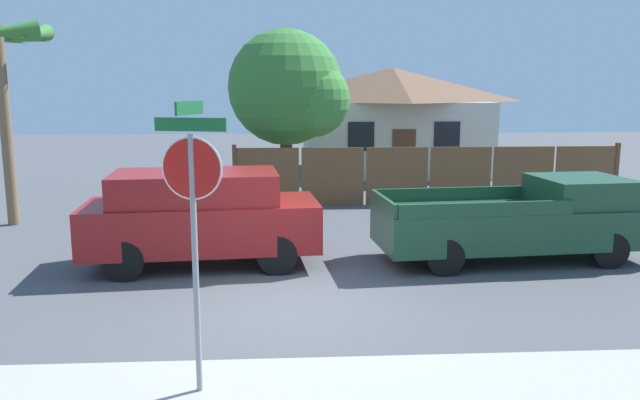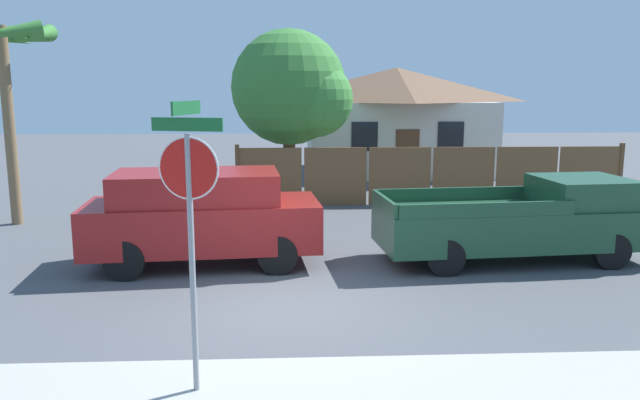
{
  "view_description": "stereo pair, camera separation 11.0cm",
  "coord_description": "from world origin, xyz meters",
  "px_view_note": "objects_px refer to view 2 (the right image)",
  "views": [
    {
      "loc": [
        -0.04,
        -9.76,
        3.52
      ],
      "look_at": [
        0.59,
        0.94,
        1.6
      ],
      "focal_mm": 35.0,
      "sensor_mm": 36.0,
      "label": 1
    },
    {
      "loc": [
        0.07,
        -9.77,
        3.52
      ],
      "look_at": [
        0.59,
        0.94,
        1.6
      ],
      "focal_mm": 35.0,
      "sensor_mm": 36.0,
      "label": 2
    }
  ],
  "objects_px": {
    "house": "(396,119)",
    "stop_sign": "(190,200)",
    "oak_tree": "(294,90)",
    "orange_pickup": "(523,220)",
    "palm_tree": "(3,52)",
    "red_suv": "(202,215)"
  },
  "relations": [
    {
      "from": "house",
      "to": "stop_sign",
      "type": "xyz_separation_m",
      "value": [
        -5.62,
        -19.37,
        0.02
      ]
    },
    {
      "from": "oak_tree",
      "to": "orange_pickup",
      "type": "bearing_deg",
      "value": -60.06
    },
    {
      "from": "orange_pickup",
      "to": "oak_tree",
      "type": "bearing_deg",
      "value": 114.85
    },
    {
      "from": "palm_tree",
      "to": "red_suv",
      "type": "bearing_deg",
      "value": -37.31
    },
    {
      "from": "oak_tree",
      "to": "orange_pickup",
      "type": "distance_m",
      "value": 9.63
    },
    {
      "from": "orange_pickup",
      "to": "house",
      "type": "bearing_deg",
      "value": 86.14
    },
    {
      "from": "house",
      "to": "oak_tree",
      "type": "relative_size",
      "value": 1.46
    },
    {
      "from": "house",
      "to": "palm_tree",
      "type": "height_order",
      "value": "palm_tree"
    },
    {
      "from": "oak_tree",
      "to": "palm_tree",
      "type": "relative_size",
      "value": 1.05
    },
    {
      "from": "palm_tree",
      "to": "red_suv",
      "type": "relative_size",
      "value": 1.09
    },
    {
      "from": "palm_tree",
      "to": "orange_pickup",
      "type": "bearing_deg",
      "value": -18.96
    },
    {
      "from": "oak_tree",
      "to": "stop_sign",
      "type": "relative_size",
      "value": 1.6
    },
    {
      "from": "house",
      "to": "orange_pickup",
      "type": "distance_m",
      "value": 14.04
    },
    {
      "from": "oak_tree",
      "to": "red_suv",
      "type": "relative_size",
      "value": 1.14
    },
    {
      "from": "palm_tree",
      "to": "stop_sign",
      "type": "bearing_deg",
      "value": -57.46
    },
    {
      "from": "house",
      "to": "palm_tree",
      "type": "distance_m",
      "value": 15.44
    },
    {
      "from": "palm_tree",
      "to": "red_suv",
      "type": "distance_m",
      "value": 7.63
    },
    {
      "from": "house",
      "to": "red_suv",
      "type": "relative_size",
      "value": 1.67
    },
    {
      "from": "red_suv",
      "to": "stop_sign",
      "type": "distance_m",
      "value": 5.56
    },
    {
      "from": "oak_tree",
      "to": "red_suv",
      "type": "height_order",
      "value": "oak_tree"
    },
    {
      "from": "red_suv",
      "to": "stop_sign",
      "type": "xyz_separation_m",
      "value": [
        0.64,
        -5.38,
        1.26
      ]
    },
    {
      "from": "house",
      "to": "stop_sign",
      "type": "relative_size",
      "value": 2.34
    }
  ]
}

